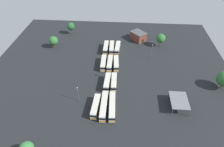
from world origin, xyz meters
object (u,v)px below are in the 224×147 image
object	(u,v)px
bus_row3_slot2	(106,48)
bus_row2_slot0	(116,63)
bus_row2_slot2	(103,63)
maintenance_shelter	(179,100)
tree_northeast	(161,38)
lamp_post_mid_lot	(78,94)
bus_row3_slot1	(112,48)
depot_building	(138,36)
bus_row1_slot1	(107,82)
lamp_post_far_corner	(152,51)
bus_row2_slot1	(110,63)
bus_row0_slot0	(112,106)
tree_east_edge	(53,41)
bus_row3_slot0	(118,48)
bus_row0_slot2	(96,106)
bus_row0_slot1	(104,106)
tree_west_edge	(71,26)
bus_row1_slot0	(114,82)

from	to	relation	value
bus_row3_slot2	bus_row2_slot0	bearing A→B (deg)	-155.95
bus_row2_slot0	bus_row2_slot2	bearing A→B (deg)	90.96
maintenance_shelter	tree_northeast	bearing A→B (deg)	2.72
lamp_post_mid_lot	bus_row2_slot2	bearing A→B (deg)	-16.82
bus_row3_slot1	maintenance_shelter	distance (m)	51.88
depot_building	lamp_post_mid_lot	bearing A→B (deg)	154.16
bus_row1_slot1	lamp_post_far_corner	xyz separation A→B (m)	(23.57, -21.93, 2.94)
bus_row2_slot1	bus_row3_slot2	distance (m)	15.79
bus_row0_slot0	maintenance_shelter	world-z (taller)	maintenance_shelter
maintenance_shelter	lamp_post_mid_lot	world-z (taller)	lamp_post_mid_lot
tree_east_edge	bus_row0_slot0	bearing A→B (deg)	-140.63
bus_row3_slot0	depot_building	xyz separation A→B (m)	(13.53, -12.20, 0.81)
bus_row1_slot1	maintenance_shelter	world-z (taller)	maintenance_shelter
bus_row2_slot2	lamp_post_far_corner	size ratio (longest dim) A/B	1.29
lamp_post_far_corner	depot_building	bearing A→B (deg)	17.70
bus_row0_slot0	bus_row0_slot2	distance (m)	6.72
bus_row3_slot0	lamp_post_mid_lot	world-z (taller)	lamp_post_mid_lot
depot_building	tree_east_edge	world-z (taller)	tree_east_edge
depot_building	bus_row2_slot0	bearing A→B (deg)	157.16
bus_row3_slot2	tree_northeast	bearing A→B (deg)	-78.00
bus_row0_slot1	bus_row0_slot2	bearing A→B (deg)	95.73
lamp_post_far_corner	tree_east_edge	distance (m)	56.73
bus_row2_slot2	lamp_post_far_corner	bearing A→B (deg)	-71.56
bus_row2_slot1	bus_row3_slot0	distance (m)	15.85
tree_west_edge	bus_row3_slot0	bearing A→B (deg)	-120.42
bus_row0_slot2	tree_east_edge	distance (m)	55.79
bus_row1_slot0	bus_row2_slot2	bearing A→B (deg)	23.50
bus_row0_slot2	bus_row1_slot1	world-z (taller)	same
bus_row2_slot1	bus_row3_slot2	bearing A→B (deg)	12.92
bus_row0_slot1	bus_row1_slot1	size ratio (longest dim) A/B	1.35
bus_row1_slot1	maintenance_shelter	size ratio (longest dim) A/B	1.04
lamp_post_far_corner	bus_row3_slot0	bearing A→B (deg)	69.55
bus_row2_slot2	lamp_post_far_corner	distance (m)	26.83
bus_row1_slot1	tree_east_edge	size ratio (longest dim) A/B	1.47
depot_building	bus_row1_slot0	bearing A→B (deg)	164.30
bus_row1_slot0	bus_row2_slot1	bearing A→B (deg)	11.85
bus_row2_slot1	maintenance_shelter	distance (m)	40.27
bus_row2_slot1	bus_row2_slot2	world-z (taller)	same
lamp_post_far_corner	tree_east_edge	world-z (taller)	lamp_post_far_corner
bus_row3_slot1	maintenance_shelter	bearing A→B (deg)	-143.77
bus_row3_slot1	lamp_post_far_corner	xyz separation A→B (m)	(-7.00, -22.13, 2.94)
bus_row0_slot0	bus_row3_slot2	size ratio (longest dim) A/B	1.30
bus_row1_slot1	lamp_post_far_corner	size ratio (longest dim) A/B	1.21
bus_row1_slot0	bus_row1_slot1	world-z (taller)	same
depot_building	bus_row0_slot1	bearing A→B (deg)	165.33
bus_row3_slot0	lamp_post_mid_lot	bearing A→B (deg)	160.81
depot_building	tree_east_edge	bearing A→B (deg)	104.58
tree_east_edge	bus_row1_slot0	bearing A→B (deg)	-129.54
bus_row1_slot0	tree_east_edge	distance (m)	48.53
bus_row0_slot2	tree_west_edge	bearing A→B (deg)	21.10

